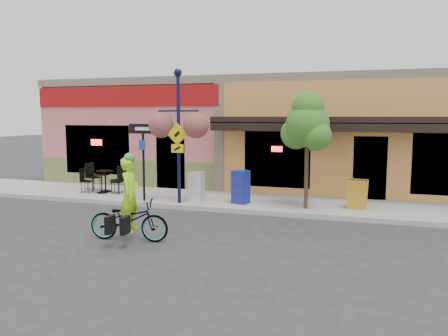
{
  "coord_description": "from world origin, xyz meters",
  "views": [
    {
      "loc": [
        4.11,
        -12.13,
        3.0
      ],
      "look_at": [
        0.11,
        0.5,
        1.4
      ],
      "focal_mm": 35.0,
      "sensor_mm": 36.0,
      "label": 1
    }
  ],
  "objects_px": {
    "cyclist_rider": "(130,205)",
    "one_way_sign": "(144,163)",
    "newspaper_box_blue": "(241,187)",
    "newspaper_box_grey": "(196,187)",
    "building": "(268,132)",
    "bicycle": "(129,220)",
    "lamp_post": "(179,137)",
    "street_tree": "(307,150)"
  },
  "relations": [
    {
      "from": "cyclist_rider",
      "to": "one_way_sign",
      "type": "xyz_separation_m",
      "value": [
        -1.7,
        3.89,
        0.55
      ]
    },
    {
      "from": "newspaper_box_blue",
      "to": "newspaper_box_grey",
      "type": "xyz_separation_m",
      "value": [
        -1.5,
        -0.13,
        -0.04
      ]
    },
    {
      "from": "building",
      "to": "newspaper_box_grey",
      "type": "distance_m",
      "value": 6.54
    },
    {
      "from": "building",
      "to": "bicycle",
      "type": "distance_m",
      "value": 10.76
    },
    {
      "from": "newspaper_box_blue",
      "to": "one_way_sign",
      "type": "bearing_deg",
      "value": -153.83
    },
    {
      "from": "cyclist_rider",
      "to": "one_way_sign",
      "type": "height_order",
      "value": "one_way_sign"
    },
    {
      "from": "building",
      "to": "lamp_post",
      "type": "bearing_deg",
      "value": -102.96
    },
    {
      "from": "building",
      "to": "lamp_post",
      "type": "height_order",
      "value": "building"
    },
    {
      "from": "bicycle",
      "to": "one_way_sign",
      "type": "relative_size",
      "value": 0.76
    },
    {
      "from": "newspaper_box_blue",
      "to": "street_tree",
      "type": "height_order",
      "value": "street_tree"
    },
    {
      "from": "one_way_sign",
      "to": "newspaper_box_blue",
      "type": "xyz_separation_m",
      "value": [
        3.21,
        0.54,
        -0.75
      ]
    },
    {
      "from": "building",
      "to": "newspaper_box_grey",
      "type": "height_order",
      "value": "building"
    },
    {
      "from": "lamp_post",
      "to": "newspaper_box_blue",
      "type": "xyz_separation_m",
      "value": [
        1.94,
        0.54,
        -1.63
      ]
    },
    {
      "from": "bicycle",
      "to": "street_tree",
      "type": "xyz_separation_m",
      "value": [
        3.68,
        4.26,
        1.45
      ]
    },
    {
      "from": "bicycle",
      "to": "street_tree",
      "type": "height_order",
      "value": "street_tree"
    },
    {
      "from": "building",
      "to": "street_tree",
      "type": "relative_size",
      "value": 5.03
    },
    {
      "from": "building",
      "to": "lamp_post",
      "type": "xyz_separation_m",
      "value": [
        -1.53,
        -6.66,
        0.07
      ]
    },
    {
      "from": "newspaper_box_grey",
      "to": "street_tree",
      "type": "height_order",
      "value": "street_tree"
    },
    {
      "from": "bicycle",
      "to": "lamp_post",
      "type": "xyz_separation_m",
      "value": [
        -0.38,
        3.9,
        1.8
      ]
    },
    {
      "from": "bicycle",
      "to": "newspaper_box_blue",
      "type": "relative_size",
      "value": 1.81
    },
    {
      "from": "newspaper_box_grey",
      "to": "street_tree",
      "type": "bearing_deg",
      "value": 0.3
    },
    {
      "from": "building",
      "to": "street_tree",
      "type": "bearing_deg",
      "value": -68.11
    },
    {
      "from": "newspaper_box_blue",
      "to": "newspaper_box_grey",
      "type": "distance_m",
      "value": 1.51
    },
    {
      "from": "building",
      "to": "one_way_sign",
      "type": "distance_m",
      "value": 7.28
    },
    {
      "from": "one_way_sign",
      "to": "newspaper_box_blue",
      "type": "height_order",
      "value": "one_way_sign"
    },
    {
      "from": "cyclist_rider",
      "to": "one_way_sign",
      "type": "bearing_deg",
      "value": 16.58
    },
    {
      "from": "cyclist_rider",
      "to": "newspaper_box_grey",
      "type": "distance_m",
      "value": 4.32
    },
    {
      "from": "cyclist_rider",
      "to": "one_way_sign",
      "type": "distance_m",
      "value": 4.28
    },
    {
      "from": "building",
      "to": "newspaper_box_blue",
      "type": "height_order",
      "value": "building"
    },
    {
      "from": "lamp_post",
      "to": "newspaper_box_blue",
      "type": "bearing_deg",
      "value": 14.03
    },
    {
      "from": "lamp_post",
      "to": "newspaper_box_blue",
      "type": "relative_size",
      "value": 4.02
    },
    {
      "from": "newspaper_box_blue",
      "to": "bicycle",
      "type": "bearing_deg",
      "value": -92.82
    },
    {
      "from": "cyclist_rider",
      "to": "lamp_post",
      "type": "height_order",
      "value": "lamp_post"
    },
    {
      "from": "newspaper_box_grey",
      "to": "lamp_post",
      "type": "bearing_deg",
      "value": -135.47
    },
    {
      "from": "building",
      "to": "one_way_sign",
      "type": "relative_size",
      "value": 7.06
    },
    {
      "from": "one_way_sign",
      "to": "street_tree",
      "type": "height_order",
      "value": "street_tree"
    },
    {
      "from": "cyclist_rider",
      "to": "lamp_post",
      "type": "distance_m",
      "value": 4.18
    },
    {
      "from": "one_way_sign",
      "to": "newspaper_box_grey",
      "type": "distance_m",
      "value": 1.93
    },
    {
      "from": "street_tree",
      "to": "cyclist_rider",
      "type": "bearing_deg",
      "value": -130.44
    },
    {
      "from": "building",
      "to": "one_way_sign",
      "type": "height_order",
      "value": "building"
    },
    {
      "from": "lamp_post",
      "to": "street_tree",
      "type": "height_order",
      "value": "lamp_post"
    },
    {
      "from": "building",
      "to": "newspaper_box_grey",
      "type": "bearing_deg",
      "value": -99.96
    }
  ]
}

